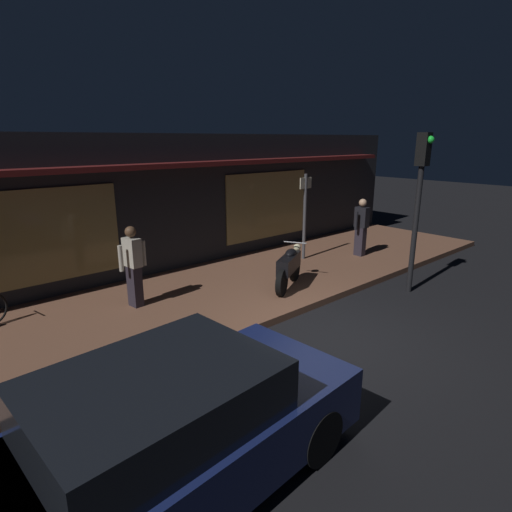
# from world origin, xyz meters

# --- Properties ---
(ground_plane) EXTENTS (60.00, 60.00, 0.00)m
(ground_plane) POSITION_xyz_m (0.00, 0.00, 0.00)
(ground_plane) COLOR black
(sidewalk_slab) EXTENTS (18.00, 4.00, 0.15)m
(sidewalk_slab) POSITION_xyz_m (0.00, 3.00, 0.07)
(sidewalk_slab) COLOR brown
(sidewalk_slab) RESTS_ON ground_plane
(storefront_building) EXTENTS (18.00, 3.30, 3.60)m
(storefront_building) POSITION_xyz_m (0.00, 6.39, 1.80)
(storefront_building) COLOR black
(storefront_building) RESTS_ON ground_plane
(motorcycle) EXTENTS (1.55, 0.96, 0.97)m
(motorcycle) POSITION_xyz_m (1.14, 2.04, 0.65)
(motorcycle) COLOR black
(motorcycle) RESTS_ON sidewalk_slab
(person_photographer) EXTENTS (0.62, 0.41, 1.67)m
(person_photographer) POSITION_xyz_m (-2.02, 3.34, 1.03)
(person_photographer) COLOR #28232D
(person_photographer) RESTS_ON sidewalk_slab
(person_bystander) EXTENTS (0.61, 0.38, 1.67)m
(person_bystander) POSITION_xyz_m (4.66, 2.56, 1.03)
(person_bystander) COLOR #28232D
(person_bystander) RESTS_ON sidewalk_slab
(sign_post) EXTENTS (0.44, 0.09, 2.40)m
(sign_post) POSITION_xyz_m (3.17, 3.42, 1.51)
(sign_post) COLOR #47474C
(sign_post) RESTS_ON sidewalk_slab
(traffic_light_pole) EXTENTS (0.24, 0.33, 3.60)m
(traffic_light_pole) POSITION_xyz_m (3.33, 0.23, 2.48)
(traffic_light_pole) COLOR black
(traffic_light_pole) RESTS_ON ground_plane
(parked_car_far) EXTENTS (4.20, 2.01, 1.42)m
(parked_car_far) POSITION_xyz_m (-3.83, -1.14, 0.70)
(parked_car_far) COLOR black
(parked_car_far) RESTS_ON ground_plane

